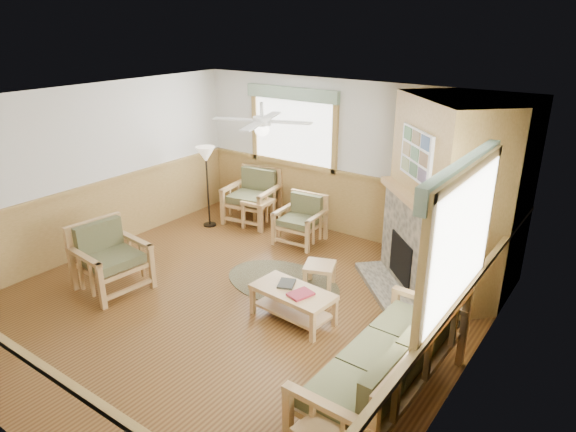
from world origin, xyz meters
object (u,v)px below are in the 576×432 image
Objects in this scene: armchair_back_right at (300,220)px; footstool at (319,276)px; coffee_table at (293,305)px; floor_lamp_left at (208,187)px; end_table_chairs at (258,214)px; floor_lamp_right at (457,261)px; sofa at (386,360)px; armchair_left at (111,258)px; armchair_back_left at (252,197)px.

footstool is (1.13, -1.15, -0.22)m from armchair_back_right.
floor_lamp_left is at bearing 155.81° from coffee_table.
floor_lamp_right is at bearing -15.41° from end_table_chairs.
sofa is at bearing -42.22° from footstool.
armchair_back_right is 1.02m from end_table_chairs.
sofa is 2.05× the size of coffee_table.
end_table_chairs is 2.47m from footstool.
floor_lamp_left is at bearing -115.93° from sofa.
coffee_table is 2.10m from floor_lamp_right.
sofa reaches higher than armchair_left.
floor_lamp_right reaches higher than coffee_table.
armchair_back_right reaches higher than end_table_chairs.
floor_lamp_left is (-0.50, -0.65, 0.27)m from armchair_back_left.
armchair_left is (-1.24, -2.90, 0.07)m from armchair_back_right.
end_table_chairs is (-1.00, 0.10, -0.14)m from armchair_back_right.
armchair_left reaches higher than footstool.
footstool is at bearing -175.25° from floor_lamp_right.
armchair_back_right is 0.76× the size of coffee_table.
sofa is at bearing -44.82° from armchair_back_left.
coffee_table is 2.56× the size of footstool.
armchair_back_left is 0.86m from floor_lamp_left.
armchair_back_left reaches higher than footstool.
armchair_back_left is at bearing -124.79° from sofa.
sofa is at bearing -92.11° from floor_lamp_right.
floor_lamp_right is (1.86, 0.15, 0.71)m from footstool.
floor_lamp_left is at bearing 164.80° from footstool.
sofa is at bearing -82.14° from armchair_left.
armchair_left is 2.61m from floor_lamp_left.
footstool is 1.99m from floor_lamp_right.
armchair_back_right is at bearing 134.39° from footstool.
armchair_back_right reaches higher than footstool.
end_table_chairs is 1.27× the size of footstool.
end_table_chairs is (-2.31, 2.17, 0.05)m from coffee_table.
footstool is at bearing 105.62° from coffee_table.
footstool is at bearing -130.98° from sofa.
sofa is at bearing -19.05° from coffee_table.
coffee_table is at bearing -43.22° from end_table_chairs.
floor_lamp_left is at bearing 18.51° from armchair_left.
sofa is 1.45× the size of floor_lamp_left.
coffee_table is (-1.61, 0.71, -0.29)m from sofa.
armchair_left is 2.96m from footstool.
armchair_left reaches higher than armchair_back_right.
floor_lamp_left is (-2.92, 0.79, 0.57)m from footstool.
armchair_back_right is 0.85× the size of armchair_left.
armchair_back_right is at bearing 11.30° from floor_lamp_left.
armchair_back_left is 1.02× the size of armchair_left.
armchair_left reaches higher than coffee_table.
footstool is (2.13, -1.25, -0.08)m from end_table_chairs.
coffee_table is at bearing -147.51° from floor_lamp_right.
footstool is 3.08m from floor_lamp_left.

